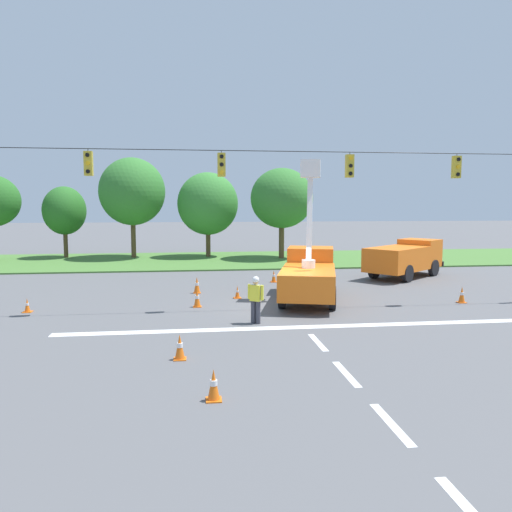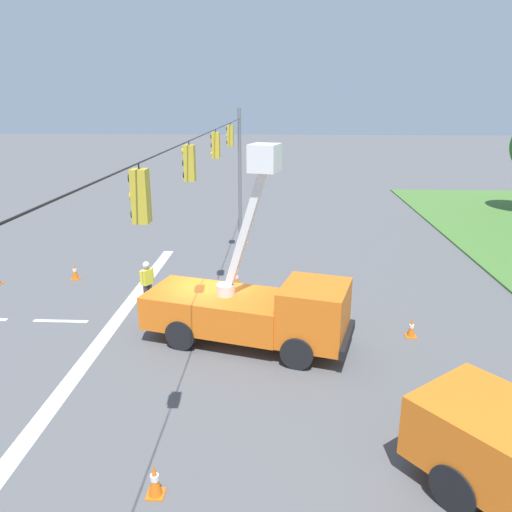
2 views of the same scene
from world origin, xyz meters
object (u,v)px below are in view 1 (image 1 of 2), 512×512
Objects in this scene: tree_east at (208,204)px; traffic_cone_mid_left at (180,347)px; traffic_cone_lane_edge_b at (214,385)px; traffic_cone_lane_edge_a at (274,276)px; traffic_cone_far_right at (462,295)px; traffic_cone_mid_right at (27,306)px; tree_centre at (132,192)px; utility_truck_bucket_lift at (309,271)px; utility_truck_support_near at (405,257)px; tree_far_east at (282,198)px; traffic_cone_foreground_right at (197,298)px; tree_west at (64,211)px; road_worker at (256,297)px; traffic_cone_near_bucket at (237,292)px; traffic_cone_far_left at (197,285)px.

traffic_cone_mid_left is at bearing -93.50° from tree_east.
traffic_cone_mid_left is at bearing 105.02° from traffic_cone_lane_edge_b.
traffic_cone_mid_left is 14.44m from traffic_cone_lane_edge_a.
traffic_cone_lane_edge_a is 0.92× the size of traffic_cone_far_right.
traffic_cone_mid_right is at bearing 178.80° from traffic_cone_far_right.
traffic_cone_mid_right is 0.86× the size of traffic_cone_lane_edge_a.
tree_centre is 1.15× the size of utility_truck_bucket_lift.
utility_truck_support_near is at bearing 20.85° from traffic_cone_mid_right.
tree_far_east reaches higher than traffic_cone_mid_left.
traffic_cone_mid_left reaches higher than traffic_cone_mid_right.
tree_far_east is at bearing -18.74° from tree_east.
tree_centre is at bearing 103.99° from traffic_cone_foreground_right.
tree_west is 7.89× the size of traffic_cone_mid_left.
utility_truck_support_near is 14.53m from traffic_cone_foreground_right.
utility_truck_bucket_lift is at bearing -140.10° from utility_truck_support_near.
tree_west is 24.99m from utility_truck_bucket_lift.
traffic_cone_mid_left is at bearing -123.87° from road_worker.
tree_east reaches higher than tree_west.
traffic_cone_near_bucket is at bearing 12.45° from traffic_cone_mid_right.
traffic_cone_far_left reaches higher than traffic_cone_mid_right.
traffic_cone_far_left is at bearing -115.45° from tree_far_east.
traffic_cone_far_right reaches higher than traffic_cone_lane_edge_b.
traffic_cone_lane_edge_a is at bearing 76.20° from traffic_cone_lane_edge_b.
tree_centre is at bearing 106.79° from traffic_cone_far_left.
traffic_cone_mid_left is 9.36m from traffic_cone_near_bucket.
tree_west reaches higher than traffic_cone_mid_right.
traffic_cone_lane_edge_b is (0.84, -3.11, -0.01)m from traffic_cone_mid_left.
traffic_cone_lane_edge_b is at bearing -113.18° from utility_truck_bucket_lift.
tree_far_east is 8.91× the size of traffic_cone_far_left.
utility_truck_support_near reaches higher than traffic_cone_near_bucket.
tree_centre is 13.80× the size of traffic_cone_near_bucket.
utility_truck_bucket_lift is 5.72m from traffic_cone_far_left.
tree_centre is 24.42m from road_worker.
tree_far_east is 12.41× the size of traffic_cone_mid_right.
tree_centre is at bearing -7.89° from tree_west.
traffic_cone_near_bucket is 0.87× the size of traffic_cone_lane_edge_a.
tree_centre is 11.94m from tree_far_east.
traffic_cone_far_left is (-5.16, 2.30, -0.91)m from utility_truck_bucket_lift.
traffic_cone_near_bucket is 12.25m from traffic_cone_lane_edge_b.
traffic_cone_far_right is (18.74, -0.39, 0.09)m from traffic_cone_mid_right.
traffic_cone_far_right is (11.54, 9.80, 0.00)m from traffic_cone_lane_edge_b.
traffic_cone_near_bucket reaches higher than traffic_cone_mid_right.
tree_far_east is at bearing 77.32° from road_worker.
traffic_cone_near_bucket is at bearing 166.72° from traffic_cone_far_right.
traffic_cone_near_bucket is 2.47m from traffic_cone_far_left.
traffic_cone_lane_edge_b is (-4.90, -11.45, -0.95)m from utility_truck_bucket_lift.
utility_truck_support_near is 9.09× the size of traffic_cone_lane_edge_a.
traffic_cone_mid_left is at bearing -80.83° from tree_centre.
traffic_cone_mid_left is at bearing -109.97° from traffic_cone_lane_edge_a.
tree_far_east is (5.76, -1.95, 0.43)m from tree_east.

